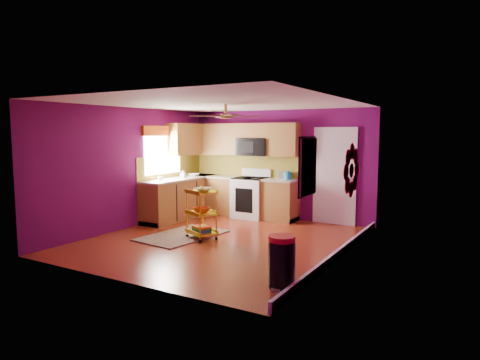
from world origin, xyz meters
The scene contains 18 objects.
ground centered at (0.00, 0.00, 0.00)m, with size 5.00×5.00×0.00m, color maroon.
room_envelope centered at (0.03, 0.00, 1.63)m, with size 4.54×5.04×2.52m.
lower_cabinets centered at (-1.35, 1.82, 0.43)m, with size 2.81×2.31×0.94m.
electric_range centered at (-0.55, 2.17, 0.48)m, with size 0.76×0.66×1.13m.
upper_cabinetry centered at (-1.24, 2.17, 1.80)m, with size 2.80×2.30×1.26m.
left_window centered at (-2.22, 1.05, 1.74)m, with size 0.08×1.35×1.08m.
panel_door centered at (1.35, 2.47, 1.02)m, with size 0.95×0.11×2.15m.
right_wall_art centered at (2.23, -0.34, 1.44)m, with size 0.04×2.74×1.04m.
ceiling_fan centered at (0.00, 0.20, 2.29)m, with size 1.01×1.01×0.26m.
shag_rug centered at (-0.81, -0.08, 0.01)m, with size 1.03×1.68×0.02m, color black.
rolling_cart centered at (-0.37, -0.07, 0.52)m, with size 0.67×0.60×1.01m.
trash_can centered at (1.97, -1.61, 0.33)m, with size 0.46×0.46×0.67m.
teal_kettle centered at (0.35, 2.25, 1.02)m, with size 0.18×0.18×0.21m.
toaster centered at (0.21, 2.33, 1.03)m, with size 0.22×0.15×0.18m, color beige.
soap_bottle_a centered at (-1.88, 1.36, 1.02)m, with size 0.08×0.08×0.17m, color #EA3F72.
soap_bottle_b centered at (-1.98, 1.44, 1.02)m, with size 0.12×0.12×0.16m, color white.
counter_dish centered at (-1.93, 1.83, 0.97)m, with size 0.25×0.25×0.06m, color white.
counter_cup centered at (-2.01, 0.70, 0.98)m, with size 0.11×0.11×0.09m, color white.
Camera 1 is at (4.19, -6.49, 1.97)m, focal length 32.00 mm.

